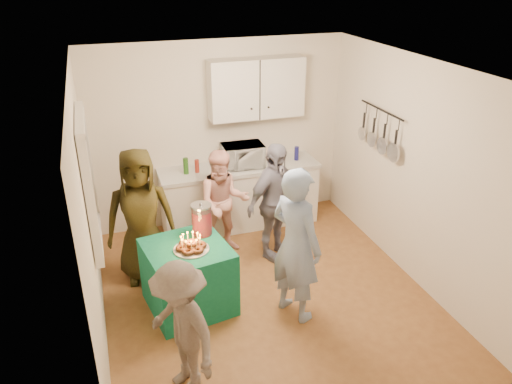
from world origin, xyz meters
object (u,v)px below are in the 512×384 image
object	(u,v)px
microwave	(243,155)
child_near_left	(181,329)
man_birthday	(296,245)
counter	(240,197)
woman_back_left	(141,216)
punch_jar	(202,220)
woman_back_right	(274,202)
woman_back_center	(224,203)
party_table	(188,277)

from	to	relation	value
microwave	child_near_left	distance (m)	3.13
microwave	man_birthday	size ratio (longest dim) A/B	0.33
counter	man_birthday	world-z (taller)	man_birthday
counter	man_birthday	bearing A→B (deg)	-90.44
counter	woman_back_left	xyz separation A→B (m)	(-1.46, -0.90, 0.40)
child_near_left	man_birthday	bearing A→B (deg)	92.04
man_birthday	microwave	bearing A→B (deg)	-27.35
woman_back_left	child_near_left	bearing A→B (deg)	-81.70
microwave	man_birthday	bearing A→B (deg)	-89.77
punch_jar	child_near_left	bearing A→B (deg)	-110.19
woman_back_right	punch_jar	bearing A→B (deg)	176.11
woman_back_right	child_near_left	world-z (taller)	woman_back_right
woman_back_center	woman_back_right	world-z (taller)	woman_back_right
man_birthday	woman_back_center	size ratio (longest dim) A/B	1.23
microwave	woman_back_left	bearing A→B (deg)	-147.15
woman_back_left	child_near_left	world-z (taller)	woman_back_left
woman_back_left	woman_back_center	bearing A→B (deg)	19.69
man_birthday	woman_back_center	bearing A→B (deg)	-11.22
man_birthday	woman_back_center	distance (m)	1.55
punch_jar	man_birthday	xyz separation A→B (m)	(0.83, -0.70, -0.07)
microwave	woman_back_right	bearing A→B (deg)	-80.78
party_table	woman_back_center	size ratio (longest dim) A/B	0.61
party_table	woman_back_center	distance (m)	1.27
counter	woman_back_left	bearing A→B (deg)	-148.33
party_table	woman_back_right	size ratio (longest dim) A/B	0.55
microwave	child_near_left	xyz separation A→B (m)	(-1.40, -2.77, -0.41)
woman_back_left	party_table	bearing A→B (deg)	-57.55
man_birthday	woman_back_left	distance (m)	1.89
party_table	child_near_left	bearing A→B (deg)	-103.50
party_table	woman_back_left	xyz separation A→B (m)	(-0.39, 0.74, 0.45)
man_birthday	woman_back_right	xyz separation A→B (m)	(0.19, 1.16, -0.09)
microwave	punch_jar	size ratio (longest dim) A/B	1.67
punch_jar	woman_back_left	bearing A→B (deg)	140.23
microwave	woman_back_left	world-z (taller)	woman_back_left
woman_back_center	woman_back_right	distance (m)	0.66
microwave	child_near_left	world-z (taller)	child_near_left
man_birthday	woman_back_center	world-z (taller)	man_birthday
man_birthday	child_near_left	size ratio (longest dim) A/B	1.32
counter	woman_back_left	distance (m)	1.76
man_birthday	woman_back_left	xyz separation A→B (m)	(-1.45, 1.21, -0.04)
child_near_left	punch_jar	bearing A→B (deg)	135.56
punch_jar	woman_back_right	bearing A→B (deg)	24.36
counter	woman_back_center	xyz separation A→B (m)	(-0.40, -0.62, 0.27)
woman_back_center	man_birthday	bearing A→B (deg)	-67.92
counter	woman_back_right	world-z (taller)	woman_back_right
party_table	woman_back_left	bearing A→B (deg)	117.67
punch_jar	woman_back_right	world-z (taller)	woman_back_right
woman_back_center	party_table	bearing A→B (deg)	-115.91
man_birthday	punch_jar	bearing A→B (deg)	24.53
party_table	woman_back_center	bearing A→B (deg)	56.33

